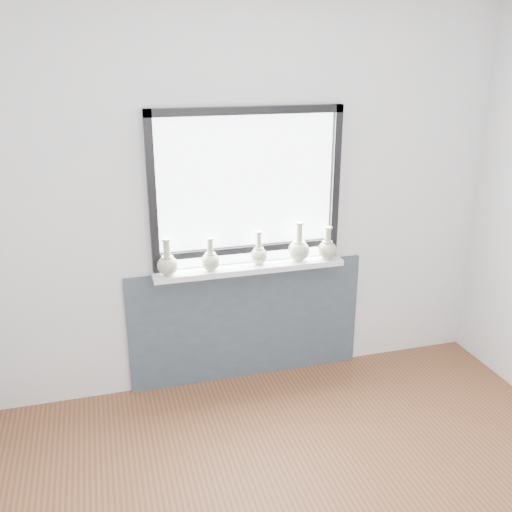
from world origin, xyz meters
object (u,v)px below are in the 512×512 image
object	(u,v)px
vase_c	(259,254)
vase_d	(299,249)
vase_a	(168,263)
vase_e	(327,248)
windowsill	(250,268)
vase_b	(210,260)

from	to	relation	value
vase_c	vase_d	xyz separation A→B (m)	(0.29, -0.01, 0.01)
vase_a	vase_d	world-z (taller)	vase_d
vase_c	vase_e	xyz separation A→B (m)	(0.49, -0.03, 0.00)
vase_a	vase_c	world-z (taller)	vase_a
vase_c	windowsill	bearing A→B (deg)	-173.32
vase_b	vase_d	xyz separation A→B (m)	(0.63, 0.02, 0.01)
vase_c	vase_e	size ratio (longest dim) A/B	1.01
vase_b	vase_e	world-z (taller)	vase_e
vase_d	vase_e	bearing A→B (deg)	-4.47
vase_d	vase_e	distance (m)	0.21
windowsill	vase_d	xyz separation A→B (m)	(0.35, -0.00, 0.11)
vase_e	vase_d	bearing A→B (deg)	175.53
vase_b	vase_e	xyz separation A→B (m)	(0.83, 0.00, 0.00)
vase_e	vase_a	bearing A→B (deg)	-179.62
vase_b	vase_c	xyz separation A→B (m)	(0.34, 0.03, -0.00)
windowsill	vase_e	xyz separation A→B (m)	(0.56, -0.02, 0.09)
windowsill	vase_d	size ratio (longest dim) A/B	4.75
vase_b	vase_c	world-z (taller)	vase_c
windowsill	vase_d	world-z (taller)	vase_d
windowsill	vase_e	size ratio (longest dim) A/B	5.74
vase_c	vase_d	world-z (taller)	vase_d
vase_a	vase_d	xyz separation A→B (m)	(0.91, 0.02, 0.01)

